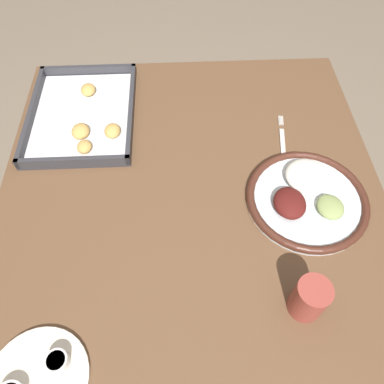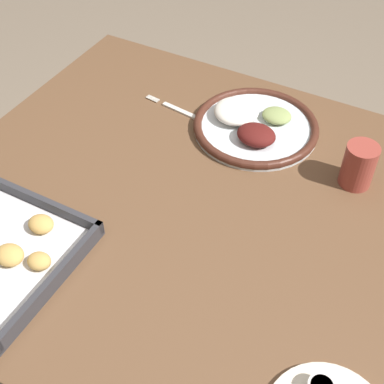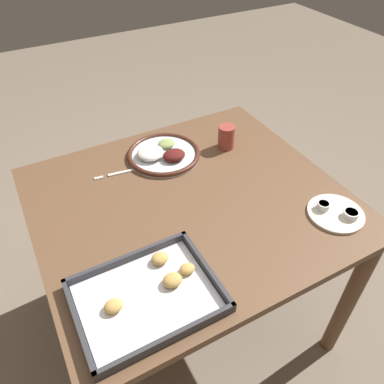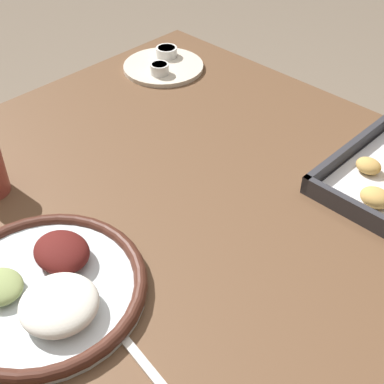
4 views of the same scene
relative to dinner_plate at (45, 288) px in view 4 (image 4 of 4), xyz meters
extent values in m
cube|color=brown|center=(0.02, 0.28, -0.03)|extent=(1.06, 0.95, 0.03)
cylinder|color=brown|center=(-0.45, 0.70, -0.41)|extent=(0.06, 0.06, 0.73)
cylinder|color=silver|center=(0.00, 0.00, -0.01)|extent=(0.29, 0.29, 0.01)
torus|color=#472319|center=(0.00, 0.00, 0.00)|extent=(0.29, 0.29, 0.02)
ellipsoid|color=white|center=(0.05, -0.01, 0.02)|extent=(0.11, 0.11, 0.04)
ellipsoid|color=#511614|center=(-0.03, 0.05, 0.02)|extent=(0.09, 0.08, 0.04)
cube|color=silver|center=(0.16, 0.03, -0.01)|extent=(0.16, 0.03, 0.00)
cylinder|color=beige|center=(-0.37, 0.57, -0.01)|extent=(0.19, 0.19, 0.01)
cylinder|color=silver|center=(-0.40, 0.61, 0.01)|extent=(0.05, 0.05, 0.02)
cylinder|color=#B22819|center=(-0.40, 0.61, 0.02)|extent=(0.04, 0.04, 0.01)
cylinder|color=silver|center=(-0.34, 0.54, 0.01)|extent=(0.04, 0.04, 0.02)
cylinder|color=#C67F23|center=(-0.34, 0.54, 0.02)|extent=(0.03, 0.03, 0.01)
cube|color=#333338|center=(0.13, 0.57, 0.01)|extent=(0.01, 0.29, 0.03)
ellipsoid|color=tan|center=(0.23, 0.48, 0.01)|extent=(0.05, 0.04, 0.03)
ellipsoid|color=tan|center=(0.18, 0.55, 0.01)|extent=(0.05, 0.04, 0.02)
camera|label=1|loc=(-0.49, 0.30, 0.75)|focal=35.00mm
camera|label=2|loc=(-0.34, 0.93, 0.78)|focal=50.00mm
camera|label=3|loc=(0.48, 1.13, 0.87)|focal=35.00mm
camera|label=4|loc=(0.48, -0.20, 0.58)|focal=50.00mm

